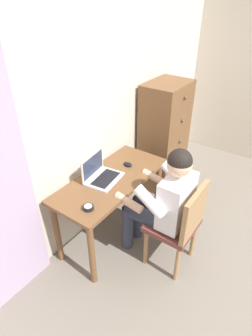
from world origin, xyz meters
TOP-DOWN VIEW (x-y plane):
  - wall_back at (0.00, 2.20)m, footprint 4.80×0.05m
  - desk at (-0.27, 1.86)m, footprint 1.21×0.54m
  - dresser at (0.87, 1.93)m, footprint 0.58×0.45m
  - chair at (-0.21, 1.16)m, footprint 0.42×0.40m
  - person_seated at (-0.21, 1.34)m, footprint 0.53×0.59m
  - laptop at (-0.33, 1.94)m, footprint 0.37×0.29m
  - computer_mouse at (0.00, 1.86)m, footprint 0.08×0.11m
  - desk_clock at (-0.71, 1.75)m, footprint 0.09×0.09m

SIDE VIEW (x-z plane):
  - chair at x=-0.21m, z-range 0.06..0.95m
  - desk at x=-0.27m, z-range 0.25..0.97m
  - dresser at x=0.87m, z-range 0.00..1.34m
  - person_seated at x=-0.21m, z-range 0.08..1.29m
  - desk_clock at x=-0.71m, z-range 0.73..0.76m
  - computer_mouse at x=0.00m, z-range 0.73..0.76m
  - laptop at x=-0.33m, z-range 0.66..0.90m
  - wall_back at x=0.00m, z-range 0.00..2.50m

